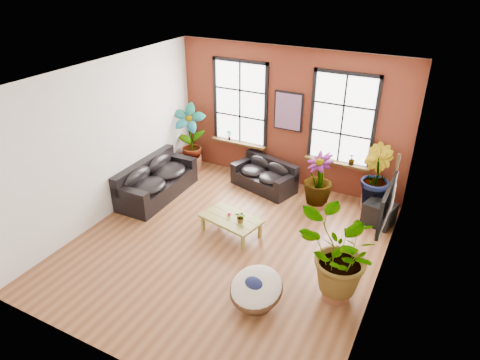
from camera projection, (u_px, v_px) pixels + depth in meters
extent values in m
cube|color=brown|center=(227.00, 245.00, 8.94)|extent=(6.00, 6.50, 0.02)
cube|color=white|center=(224.00, 78.00, 7.29)|extent=(6.00, 6.50, 0.02)
cube|color=#5F2316|center=(289.00, 118.00, 10.67)|extent=(6.00, 0.02, 3.50)
cube|color=silver|center=(104.00, 269.00, 5.56)|extent=(6.00, 0.02, 3.50)
cube|color=silver|center=(105.00, 142.00, 9.34)|extent=(0.02, 6.50, 3.50)
cube|color=silver|center=(388.00, 208.00, 6.89)|extent=(0.02, 6.50, 3.50)
cube|color=white|center=(240.00, 103.00, 11.08)|extent=(1.40, 0.02, 2.10)
cube|color=#36240E|center=(239.00, 143.00, 11.53)|extent=(1.60, 0.22, 0.06)
cube|color=white|center=(342.00, 120.00, 9.98)|extent=(1.40, 0.02, 2.10)
cube|color=#36240E|center=(337.00, 163.00, 10.44)|extent=(1.60, 0.22, 0.06)
cube|color=black|center=(264.00, 182.00, 11.02)|extent=(1.79, 1.21, 0.37)
cube|color=black|center=(272.00, 165.00, 11.04)|extent=(1.62, 0.64, 0.38)
cube|color=black|center=(243.00, 163.00, 11.33)|extent=(0.41, 0.82, 0.19)
cube|color=black|center=(286.00, 181.00, 10.45)|extent=(0.41, 0.82, 0.19)
ellipsoid|color=black|center=(254.00, 170.00, 11.07)|extent=(0.84, 0.83, 0.21)
ellipsoid|color=black|center=(260.00, 163.00, 11.15)|extent=(0.72, 0.39, 0.36)
ellipsoid|color=black|center=(272.00, 178.00, 10.69)|extent=(0.84, 0.83, 0.21)
ellipsoid|color=black|center=(278.00, 170.00, 10.78)|extent=(0.72, 0.39, 0.36)
cube|color=black|center=(158.00, 188.00, 10.66)|extent=(0.99, 2.27, 0.44)
cube|color=black|center=(144.00, 169.00, 10.59)|extent=(0.28, 2.26, 0.45)
cube|color=black|center=(130.00, 194.00, 9.70)|extent=(0.95, 0.25, 0.23)
cube|color=black|center=(179.00, 160.00, 11.30)|extent=(0.95, 0.25, 0.23)
ellipsoid|color=black|center=(147.00, 186.00, 10.15)|extent=(0.81, 1.00, 0.25)
ellipsoid|color=black|center=(137.00, 177.00, 10.18)|extent=(0.27, 0.99, 0.43)
ellipsoid|color=black|center=(169.00, 171.00, 10.86)|extent=(0.81, 1.00, 0.25)
ellipsoid|color=black|center=(160.00, 163.00, 10.89)|extent=(0.27, 0.99, 0.43)
cube|color=olive|center=(231.00, 219.00, 9.12)|extent=(1.39, 0.97, 0.05)
cube|color=#36240E|center=(227.00, 220.00, 9.03)|extent=(1.24, 0.27, 0.00)
cube|color=#36240E|center=(235.00, 215.00, 9.19)|extent=(1.24, 0.27, 0.00)
cube|color=olive|center=(203.00, 223.00, 9.33)|extent=(0.07, 0.07, 0.35)
cube|color=olive|center=(243.00, 243.00, 8.71)|extent=(0.07, 0.07, 0.35)
cube|color=olive|center=(221.00, 212.00, 9.73)|extent=(0.07, 0.07, 0.35)
cube|color=olive|center=(260.00, 230.00, 9.10)|extent=(0.07, 0.07, 0.35)
cylinder|color=#C8323E|center=(229.00, 214.00, 9.17)|extent=(0.09, 0.09, 0.08)
cylinder|color=#452B18|center=(256.00, 300.00, 7.36)|extent=(0.64, 0.64, 0.21)
torus|color=#452B18|center=(256.00, 289.00, 7.24)|extent=(1.10, 1.10, 0.42)
ellipsoid|color=beige|center=(256.00, 287.00, 7.22)|extent=(1.07, 1.11, 0.57)
ellipsoid|color=#14193F|center=(255.00, 283.00, 7.14)|extent=(0.41, 0.35, 0.16)
cube|color=black|center=(288.00, 111.00, 10.53)|extent=(0.74, 0.04, 0.98)
cube|color=#0C7F8C|center=(288.00, 112.00, 10.50)|extent=(0.66, 0.02, 0.90)
cube|color=black|center=(387.00, 204.00, 7.20)|extent=(0.06, 1.25, 0.72)
cube|color=black|center=(385.00, 204.00, 7.21)|extent=(0.01, 1.15, 0.62)
cylinder|color=#B27F4C|center=(390.00, 202.00, 8.29)|extent=(0.09, 0.38, 0.38)
cylinder|color=#B27F4C|center=(392.00, 190.00, 8.17)|extent=(0.09, 0.30, 0.30)
cylinder|color=black|center=(390.00, 202.00, 8.29)|extent=(0.09, 0.11, 0.11)
cube|color=#36240E|center=(396.00, 173.00, 8.00)|extent=(0.04, 0.05, 0.55)
cube|color=#36240E|center=(399.00, 158.00, 7.85)|extent=(0.06, 0.06, 0.14)
cube|color=black|center=(379.00, 214.00, 9.51)|extent=(0.73, 0.65, 0.52)
cylinder|color=brown|center=(192.00, 162.00, 12.02)|extent=(0.70, 0.70, 0.38)
cylinder|color=brown|center=(372.00, 202.00, 10.13)|extent=(0.67, 0.67, 0.37)
cylinder|color=brown|center=(336.00, 289.00, 7.50)|extent=(0.54, 0.54, 0.36)
cylinder|color=brown|center=(318.00, 201.00, 10.22)|extent=(0.53, 0.53, 0.32)
imported|color=#154D14|center=(190.00, 135.00, 11.62)|extent=(1.07, 0.91, 1.72)
imported|color=#154D14|center=(374.00, 176.00, 9.79)|extent=(0.99, 1.03, 1.46)
imported|color=#154D14|center=(338.00, 257.00, 7.15)|extent=(1.76, 1.72, 1.49)
imported|color=#154D14|center=(318.00, 179.00, 9.92)|extent=(0.98, 0.98, 1.25)
imported|color=#154D14|center=(241.00, 217.00, 8.89)|extent=(0.26, 0.23, 0.26)
imported|color=#154D14|center=(229.00, 135.00, 11.58)|extent=(0.17, 0.17, 0.27)
imported|color=#154D14|center=(352.00, 159.00, 10.22)|extent=(0.19, 0.19, 0.27)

